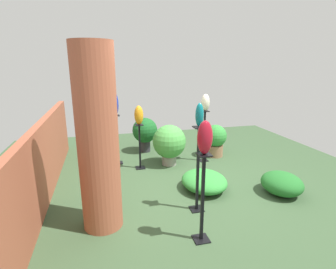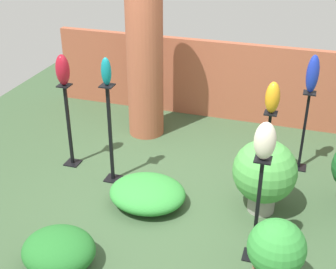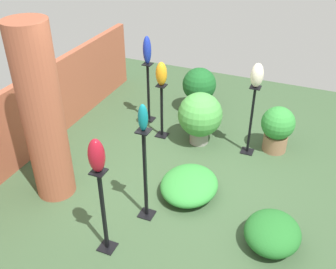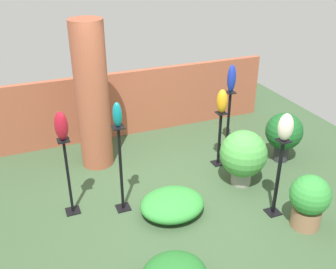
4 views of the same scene
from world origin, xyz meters
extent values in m
plane|color=#385133|center=(0.00, 0.00, 0.00)|extent=(8.00, 8.00, 0.00)
cube|color=#9E5138|center=(0.00, 2.42, 0.64)|extent=(5.60, 0.12, 1.28)
cylinder|color=#9E5138|center=(-0.94, 1.52, 1.24)|extent=(0.54, 0.54, 2.47)
cube|color=black|center=(1.41, 1.16, 0.01)|extent=(0.20, 0.20, 0.01)
cube|color=black|center=(1.41, 1.16, 0.56)|extent=(0.04, 0.04, 1.12)
cube|color=black|center=(1.41, 1.16, 1.11)|extent=(0.16, 0.16, 0.02)
cube|color=black|center=(0.99, 0.71, 0.01)|extent=(0.20, 0.20, 0.01)
cube|color=black|center=(0.99, 0.71, 0.49)|extent=(0.04, 0.04, 0.97)
cube|color=black|center=(0.99, 0.71, 0.97)|extent=(0.16, 0.16, 0.01)
cube|color=black|center=(-1.60, 0.31, 0.01)|extent=(0.20, 0.20, 0.01)
cube|color=black|center=(-1.60, 0.31, 0.59)|extent=(0.04, 0.04, 1.17)
cube|color=black|center=(-1.60, 0.31, 1.16)|extent=(0.16, 0.16, 0.02)
cube|color=black|center=(-0.90, 0.11, 0.01)|extent=(0.20, 0.20, 0.01)
cube|color=black|center=(-0.90, 0.11, 0.66)|extent=(0.04, 0.04, 1.33)
cube|color=black|center=(-0.90, 0.11, 1.32)|extent=(0.16, 0.16, 0.02)
cube|color=black|center=(1.07, -0.79, 0.01)|extent=(0.20, 0.20, 0.01)
cube|color=black|center=(1.07, -0.79, 0.59)|extent=(0.04, 0.04, 1.18)
cube|color=black|center=(1.07, -0.79, 1.17)|extent=(0.16, 0.16, 0.02)
ellipsoid|color=#192D9E|center=(1.41, 1.16, 1.36)|extent=(0.16, 0.14, 0.49)
ellipsoid|color=orange|center=(0.99, 0.71, 1.17)|extent=(0.18, 0.19, 0.40)
ellipsoid|color=maroon|center=(-1.60, 0.31, 1.37)|extent=(0.18, 0.18, 0.40)
ellipsoid|color=#0F727A|center=(-0.90, 0.11, 1.50)|extent=(0.12, 0.12, 0.34)
ellipsoid|color=beige|center=(1.07, -0.79, 1.37)|extent=(0.20, 0.19, 0.38)
cylinder|color=#2D2D33|center=(2.08, 0.41, 0.15)|extent=(0.26, 0.26, 0.29)
sphere|color=#195923|center=(2.08, 0.41, 0.56)|extent=(0.64, 0.64, 0.64)
cylinder|color=gray|center=(1.04, 0.04, 0.11)|extent=(0.32, 0.32, 0.22)
sphere|color=#479942|center=(1.04, 0.04, 0.54)|extent=(0.74, 0.74, 0.74)
cylinder|color=#936B4C|center=(1.31, -1.18, 0.14)|extent=(0.39, 0.39, 0.28)
sphere|color=#338C38|center=(1.31, -1.18, 0.51)|extent=(0.54, 0.54, 0.54)
ellipsoid|color=#236B28|center=(-0.77, -1.51, 0.19)|extent=(0.75, 0.68, 0.38)
ellipsoid|color=#338C38|center=(-0.28, -0.26, 0.16)|extent=(0.93, 0.80, 0.31)
camera|label=1|loc=(-4.31, 1.45, 2.20)|focal=28.00mm
camera|label=2|loc=(1.37, -4.60, 3.39)|focal=50.00mm
camera|label=3|loc=(-4.35, -1.64, 3.73)|focal=42.00mm
camera|label=4|loc=(-2.02, -4.43, 3.58)|focal=42.00mm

